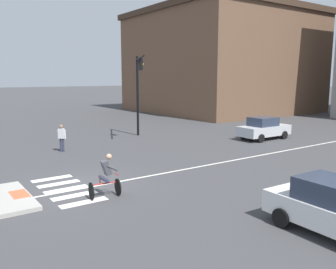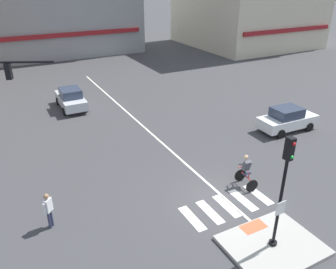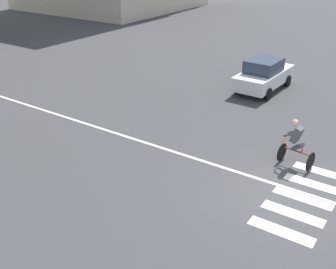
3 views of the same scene
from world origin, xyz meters
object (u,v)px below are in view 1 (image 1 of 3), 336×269
(pedestrian_at_curb_left, at_px, (62,136))
(cyclist, at_px, (106,175))
(car_silver_westbound_distant, at_px, (264,128))
(car_white_cross_right, at_px, (336,209))
(traffic_light_mast, at_px, (139,84))

(pedestrian_at_curb_left, bearing_deg, cyclist, -8.63)
(car_silver_westbound_distant, relative_size, cyclist, 2.45)
(car_white_cross_right, xyz_separation_m, car_silver_westbound_distant, (-11.99, 11.07, 0.00))
(traffic_light_mast, bearing_deg, pedestrian_at_curb_left, -74.78)
(traffic_light_mast, height_order, cyclist, traffic_light_mast)
(car_silver_westbound_distant, relative_size, pedestrian_at_curb_left, 2.46)
(car_white_cross_right, distance_m, car_silver_westbound_distant, 16.32)
(traffic_light_mast, relative_size, car_white_cross_right, 1.47)
(traffic_light_mast, height_order, car_white_cross_right, traffic_light_mast)
(traffic_light_mast, distance_m, pedestrian_at_curb_left, 7.42)
(car_silver_westbound_distant, bearing_deg, pedestrian_at_curb_left, -106.89)
(traffic_light_mast, relative_size, car_silver_westbound_distant, 1.48)
(traffic_light_mast, height_order, pedestrian_at_curb_left, traffic_light_mast)
(traffic_light_mast, distance_m, cyclist, 13.97)
(traffic_light_mast, xyz_separation_m, car_silver_westbound_distant, (5.92, 7.11, -3.23))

